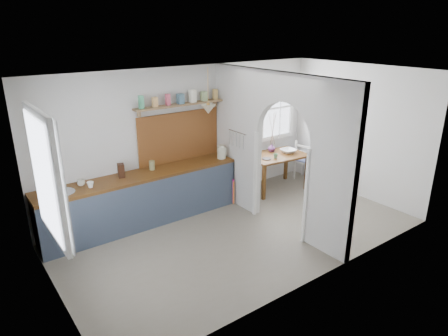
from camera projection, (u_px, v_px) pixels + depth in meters
floor at (241, 233)px, 6.66m from camera, size 5.80×3.20×0.01m
ceiling at (244, 74)px, 5.78m from camera, size 5.80×3.20×0.01m
walls at (242, 159)px, 6.22m from camera, size 5.81×3.21×2.60m
partition at (273, 142)px, 6.60m from camera, size 0.12×3.20×2.60m
kitchen_window at (44, 177)px, 4.50m from camera, size 0.10×1.16×1.50m
nook_window at (263, 110)px, 8.30m from camera, size 1.76×0.10×1.30m
counter at (142, 198)px, 6.88m from camera, size 3.50×0.60×0.90m
sink at (61, 193)px, 5.99m from camera, size 0.40×0.40×0.02m
backsplash at (179, 137)px, 7.28m from camera, size 1.65×0.03×0.90m
shelf at (181, 102)px, 7.00m from camera, size 1.75×0.20×0.21m
pendant_lamp at (208, 109)px, 6.98m from camera, size 0.26×0.26×0.16m
utensil_rail at (237, 132)px, 7.19m from camera, size 0.02×0.50×0.02m
dining_table at (276, 172)px, 8.34m from camera, size 1.29×0.93×0.75m
chair_left at (242, 180)px, 7.80m from camera, size 0.44×0.44×0.82m
chair_right at (307, 160)px, 8.85m from camera, size 0.50×0.50×0.90m
kettle at (222, 152)px, 7.48m from camera, size 0.25×0.22×0.26m
mug_a at (90, 185)px, 6.15m from camera, size 0.12×0.12×0.10m
mug_b at (81, 183)px, 6.22m from camera, size 0.16×0.16×0.10m
knife_block at (121, 171)px, 6.55m from camera, size 0.14×0.17×0.23m
jar at (152, 165)px, 6.90m from camera, size 0.13×0.13×0.16m
towel_magenta at (233, 191)px, 7.62m from camera, size 0.02×0.03×0.49m
towel_orange at (234, 193)px, 7.62m from camera, size 0.02×0.03×0.46m
bowl at (288, 151)px, 8.33m from camera, size 0.32×0.32×0.08m
table_cup at (276, 156)px, 7.98m from camera, size 0.10×0.10×0.09m
plate at (267, 159)px, 7.94m from camera, size 0.22×0.22×0.01m
vase at (272, 148)px, 8.39m from camera, size 0.16×0.16×0.17m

